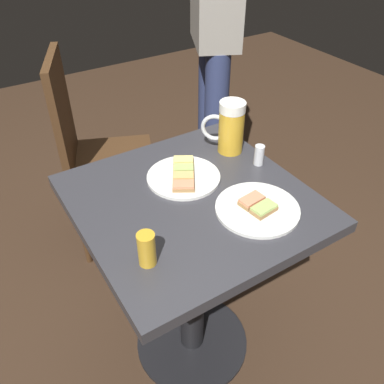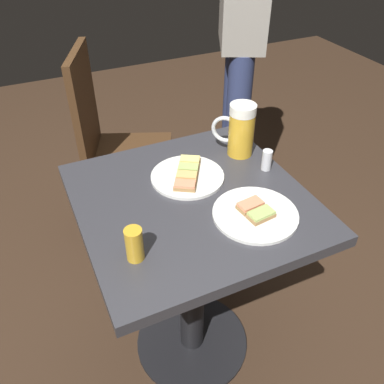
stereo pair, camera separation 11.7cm
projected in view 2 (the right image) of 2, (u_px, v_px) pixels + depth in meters
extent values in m
plane|color=#382619|center=(192.00, 341.00, 1.65)|extent=(6.00, 6.00, 0.00)
cylinder|color=black|center=(192.00, 340.00, 1.64)|extent=(0.44, 0.44, 0.01)
cylinder|color=black|center=(192.00, 281.00, 1.42)|extent=(0.09, 0.09, 0.72)
cube|color=#333338|center=(192.00, 202.00, 1.20)|extent=(0.65, 0.66, 0.04)
cylinder|color=white|center=(187.00, 176.00, 1.26)|extent=(0.23, 0.23, 0.01)
cube|color=#9E7547|center=(190.00, 162.00, 1.30)|extent=(0.08, 0.07, 0.01)
cube|color=#EFE07A|center=(190.00, 159.00, 1.30)|extent=(0.07, 0.06, 0.01)
cube|color=#9E7547|center=(188.00, 170.00, 1.27)|extent=(0.08, 0.07, 0.01)
cube|color=#ADC66B|center=(188.00, 167.00, 1.26)|extent=(0.07, 0.06, 0.01)
cube|color=#9E7547|center=(187.00, 178.00, 1.23)|extent=(0.08, 0.07, 0.01)
cube|color=#E5B266|center=(187.00, 175.00, 1.23)|extent=(0.07, 0.06, 0.01)
cube|color=#9E7547|center=(185.00, 186.00, 1.20)|extent=(0.08, 0.07, 0.01)
cube|color=#EA8E66|center=(185.00, 184.00, 1.19)|extent=(0.07, 0.06, 0.01)
cylinder|color=white|center=(255.00, 214.00, 1.12)|extent=(0.24, 0.24, 0.01)
cube|color=#9E7547|center=(250.00, 206.00, 1.13)|extent=(0.08, 0.05, 0.01)
cube|color=#EA8E66|center=(251.00, 204.00, 1.12)|extent=(0.07, 0.05, 0.01)
cube|color=#9E7547|center=(261.00, 216.00, 1.10)|extent=(0.08, 0.05, 0.01)
cube|color=#ADC66B|center=(261.00, 213.00, 1.09)|extent=(0.07, 0.05, 0.01)
cylinder|color=gold|center=(241.00, 134.00, 1.33)|extent=(0.08, 0.08, 0.15)
cylinder|color=white|center=(243.00, 109.00, 1.27)|extent=(0.09, 0.09, 0.03)
torus|color=silver|center=(225.00, 130.00, 1.34)|extent=(0.08, 0.08, 0.10)
cylinder|color=gold|center=(134.00, 244.00, 0.97)|extent=(0.04, 0.04, 0.09)
cylinder|color=silver|center=(267.00, 160.00, 1.28)|extent=(0.03, 0.03, 0.07)
cylinder|color=#472D19|center=(166.00, 217.00, 1.91)|extent=(0.03, 0.03, 0.44)
cylinder|color=#472D19|center=(167.00, 177.00, 2.16)|extent=(0.03, 0.03, 0.44)
cylinder|color=#472D19|center=(98.00, 219.00, 1.90)|extent=(0.03, 0.03, 0.44)
cylinder|color=#472D19|center=(107.00, 179.00, 2.16)|extent=(0.03, 0.03, 0.44)
cube|color=#472D19|center=(130.00, 157.00, 1.89)|extent=(0.50, 0.50, 0.04)
cube|color=#472D19|center=(84.00, 107.00, 1.72)|extent=(0.16, 0.33, 0.48)
cylinder|color=navy|center=(235.00, 146.00, 1.97)|extent=(0.11, 0.11, 0.91)
cylinder|color=navy|center=(232.00, 124.00, 2.14)|extent=(0.11, 0.11, 0.91)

